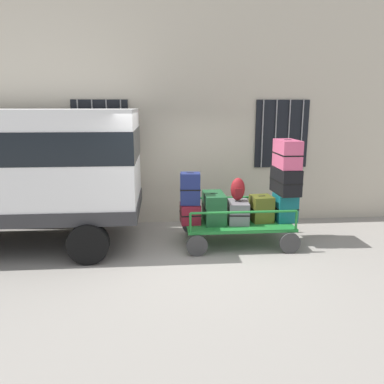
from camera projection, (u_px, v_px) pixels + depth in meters
ground_plane at (191, 255)px, 6.87m from camera, size 40.00×40.00×0.00m
building_wall at (183, 112)px, 8.47m from camera, size 12.00×0.37×5.00m
van at (14, 164)px, 6.98m from camera, size 4.52×2.05×2.56m
luggage_cart at (237, 225)px, 7.43m from camera, size 2.08×1.29×0.43m
cart_railing at (238, 207)px, 7.34m from camera, size 1.96×1.16×0.36m
suitcase_left_bottom at (190, 213)px, 7.29m from camera, size 0.39×0.45×0.38m
suitcase_left_middle at (190, 189)px, 7.16m from camera, size 0.40×0.34×0.60m
suitcase_midleft_bottom at (214, 208)px, 7.33m from camera, size 0.40×0.73×0.57m
suitcase_center_bottom at (238, 212)px, 7.33m from camera, size 0.44×0.63×0.41m
suitcase_midright_bottom at (261, 209)px, 7.39m from camera, size 0.44×0.46×0.50m
suitcase_right_bottom at (285, 207)px, 7.40m from camera, size 0.43×0.46×0.54m
suitcase_right_middle at (286, 181)px, 7.33m from camera, size 0.42×0.77×0.50m
suitcase_right_top at (287, 154)px, 7.21m from camera, size 0.38×0.72×0.53m
backpack at (238, 189)px, 7.30m from camera, size 0.27×0.22×0.44m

